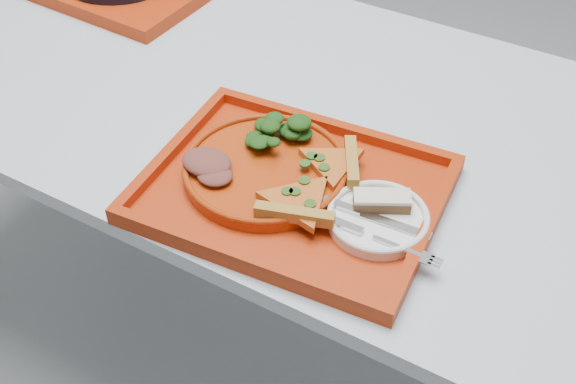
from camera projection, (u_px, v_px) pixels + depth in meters
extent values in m
plane|color=gray|center=(263.00, 332.00, 1.85)|extent=(10.00, 10.00, 0.00)
cube|color=silver|center=(254.00, 97.00, 1.35)|extent=(1.60, 0.80, 0.03)
cylinder|color=gray|center=(105.00, 74.00, 2.07)|extent=(0.05, 0.05, 0.72)
cube|color=#A62708|center=(293.00, 193.00, 1.13)|extent=(0.48, 0.39, 0.01)
cylinder|color=#A4300A|center=(266.00, 171.00, 1.14)|extent=(0.26, 0.26, 0.02)
cylinder|color=white|center=(378.00, 220.00, 1.06)|extent=(0.15, 0.15, 0.01)
ellipsoid|color=black|center=(279.00, 130.00, 1.17)|extent=(0.10, 0.09, 0.05)
ellipsoid|color=brown|center=(207.00, 162.00, 1.12)|extent=(0.08, 0.07, 0.02)
cube|color=#50311A|center=(382.00, 202.00, 1.07)|extent=(0.09, 0.07, 0.02)
cube|color=beige|center=(382.00, 196.00, 1.06)|extent=(0.09, 0.07, 0.01)
cube|color=silver|center=(371.00, 216.00, 1.06)|extent=(0.19, 0.03, 0.01)
cube|color=silver|center=(372.00, 236.00, 1.03)|extent=(0.19, 0.02, 0.01)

